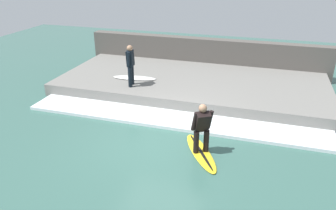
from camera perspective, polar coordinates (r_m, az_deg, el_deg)
The scene contains 8 objects.
ground_plane at distance 9.31m, azimuth -1.67°, elevation -6.20°, with size 28.00×28.00×0.00m, color #386056.
concrete_ledge at distance 12.76m, azimuth 4.12°, elevation 3.64°, with size 4.40×10.13×0.45m, color slate.
back_wall at distance 14.89m, azimuth 6.36°, elevation 8.68°, with size 0.50×10.64×1.47m, color #544F49.
wave_foam_crest at distance 10.35m, azimuth 0.56°, elevation -2.52°, with size 1.20×9.63×0.10m, color silver.
surfboard_riding at distance 8.77m, azimuth 5.72°, elevation -8.19°, with size 1.91×1.39×0.07m.
surfer_riding at distance 8.37m, azimuth 5.94°, elevation -3.67°, with size 0.52×0.53×1.36m.
surfer_waiting_near at distance 11.77m, azimuth -6.56°, elevation 7.22°, with size 0.50×0.28×1.49m.
surfboard_waiting_near at distance 12.72m, azimuth -5.87°, elevation 4.73°, with size 0.70×1.74×0.06m.
Camera 1 is at (-7.58, -2.59, 4.74)m, focal length 35.00 mm.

